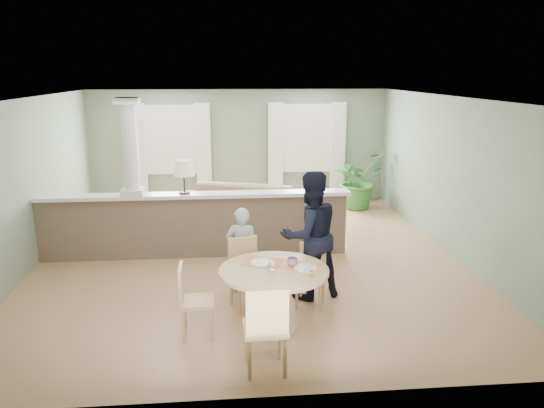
{
  "coord_description": "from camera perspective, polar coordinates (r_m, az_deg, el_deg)",
  "views": [
    {
      "loc": [
        -0.39,
        -8.57,
        3.11
      ],
      "look_at": [
        0.31,
        -1.0,
        1.2
      ],
      "focal_mm": 35.0,
      "sensor_mm": 36.0,
      "label": 1
    }
  ],
  "objects": [
    {
      "name": "houseplant",
      "position": [
        12.41,
        9.23,
        2.58
      ],
      "size": [
        1.59,
        1.56,
        1.33
      ],
      "primitive_type": "imported",
      "rotation": [
        0.0,
        0.0,
        0.66
      ],
      "color": "#316E2C",
      "rests_on": "ground"
    },
    {
      "name": "chair_side",
      "position": [
        6.47,
        -8.7,
        -9.91
      ],
      "size": [
        0.41,
        0.41,
        0.89
      ],
      "rotation": [
        0.0,
        0.0,
        1.59
      ],
      "color": "tan",
      "rests_on": "ground"
    },
    {
      "name": "ground",
      "position": [
        9.12,
        -2.55,
        -5.83
      ],
      "size": [
        8.0,
        8.0,
        0.0
      ],
      "primitive_type": "plane",
      "color": "tan",
      "rests_on": "ground"
    },
    {
      "name": "dining_table",
      "position": [
        6.47,
        0.26,
        -8.36
      ],
      "size": [
        1.33,
        1.33,
        0.91
      ],
      "rotation": [
        0.0,
        0.0,
        -0.34
      ],
      "color": "tan",
      "rests_on": "ground"
    },
    {
      "name": "chair_far_man",
      "position": [
        7.26,
        4.25,
        -7.29
      ],
      "size": [
        0.48,
        0.48,
        0.84
      ],
      "rotation": [
        0.0,
        0.0,
        -0.33
      ],
      "color": "tan",
      "rests_on": "ground"
    },
    {
      "name": "man_person",
      "position": [
        7.36,
        4.11,
        -3.38
      ],
      "size": [
        1.05,
        0.93,
        1.81
      ],
      "primitive_type": "imported",
      "rotation": [
        0.0,
        0.0,
        3.47
      ],
      "color": "black",
      "rests_on": "ground"
    },
    {
      "name": "sofa",
      "position": [
        10.95,
        -3.62,
        -0.23
      ],
      "size": [
        2.94,
        1.92,
        0.8
      ],
      "primitive_type": "imported",
      "rotation": [
        0.0,
        0.0,
        -0.34
      ],
      "color": "#8B6B4C",
      "rests_on": "ground"
    },
    {
      "name": "room_shell",
      "position": [
        9.29,
        -3.04,
        6.07
      ],
      "size": [
        7.02,
        8.02,
        2.71
      ],
      "color": "gray",
      "rests_on": "ground"
    },
    {
      "name": "chair_near",
      "position": [
        5.61,
        -0.64,
        -12.97
      ],
      "size": [
        0.47,
        0.47,
        1.01
      ],
      "rotation": [
        0.0,
        0.0,
        3.17
      ],
      "color": "tan",
      "rests_on": "ground"
    },
    {
      "name": "pony_wall",
      "position": [
        9.11,
        -8.86,
        -1.35
      ],
      "size": [
        5.32,
        0.38,
        2.7
      ],
      "color": "brown",
      "rests_on": "ground"
    },
    {
      "name": "child_person",
      "position": [
        7.56,
        -3.25,
        -5.03
      ],
      "size": [
        0.5,
        0.36,
        1.27
      ],
      "primitive_type": "imported",
      "rotation": [
        0.0,
        0.0,
        3.02
      ],
      "color": "#A5A4AA",
      "rests_on": "ground"
    },
    {
      "name": "chair_far_boy",
      "position": [
        7.17,
        -2.86,
        -7.08
      ],
      "size": [
        0.53,
        0.53,
        0.94
      ],
      "rotation": [
        0.0,
        0.0,
        0.29
      ],
      "color": "tan",
      "rests_on": "ground"
    }
  ]
}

